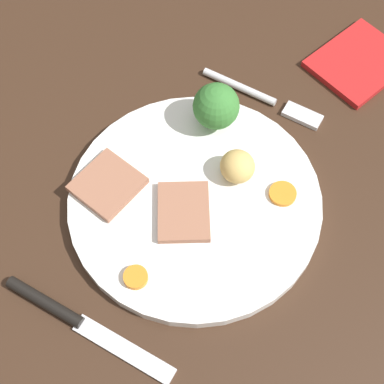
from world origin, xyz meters
TOP-DOWN VIEW (x-y plane):
  - dining_table at (0.00, 0.00)cm, footprint 120.00×84.00cm
  - dinner_plate at (1.26, -0.36)cm, footprint 26.58×26.58cm
  - meat_slice_main at (3.38, -0.20)cm, footprint 8.48×8.11cm
  - meat_slice_under at (5.05, -8.46)cm, footprint 6.93×6.75cm
  - roast_potato_left at (-3.60, 2.13)cm, footprint 5.11×5.14cm
  - carrot_coin_front at (-4.07, 7.44)cm, footprint 2.88×2.88cm
  - carrot_coin_back at (11.77, 0.27)cm, footprint 2.40×2.40cm
  - broccoli_floret at (-8.02, -3.30)cm, footprint 5.09×5.09cm
  - fork at (-14.86, -0.62)cm, footprint 2.24×15.30cm
  - knife at (18.09, -2.88)cm, footprint 2.60×18.55cm
  - folded_napkin at (-25.97, 6.29)cm, footprint 13.03×11.65cm

SIDE VIEW (x-z plane):
  - dining_table at x=0.00cm, z-range 0.00..3.60cm
  - fork at x=-14.86cm, z-range 3.54..4.44cm
  - folded_napkin at x=-25.97cm, z-range 3.60..4.40cm
  - knife at x=18.09cm, z-range 3.45..4.65cm
  - dinner_plate at x=1.26cm, z-range 3.60..5.00cm
  - carrot_coin_front at x=-4.07cm, z-range 5.00..5.48cm
  - carrot_coin_back at x=11.77cm, z-range 5.00..5.67cm
  - meat_slice_main at x=3.38cm, z-range 5.00..5.80cm
  - meat_slice_under at x=5.05cm, z-range 5.00..5.80cm
  - roast_potato_left at x=-3.60cm, z-range 5.00..8.23cm
  - broccoli_floret at x=-8.02cm, z-range 5.24..10.90cm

